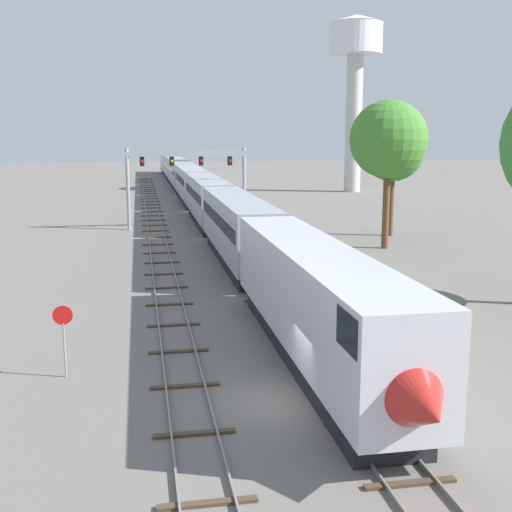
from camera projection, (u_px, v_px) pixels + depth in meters
ground_plane at (288, 402)px, 23.07m from camera, size 400.00×400.00×0.00m
track_main at (196, 209)px, 81.43m from camera, size 2.60×200.00×0.16m
track_near at (156, 234)px, 61.13m from camera, size 2.60×160.00×0.16m
passenger_train at (190, 183)px, 88.82m from camera, size 3.04×148.70×4.80m
signal_gantry at (187, 170)px, 64.24m from camera, size 12.10×0.49×7.96m
water_tower at (355, 58)px, 102.18m from camera, size 8.42×8.42×27.48m
stop_sign at (64, 331)px, 25.07m from camera, size 0.76×0.08×2.88m
trackside_tree_left at (388, 140)px, 52.30m from camera, size 6.27×6.27×12.02m
trackside_tree_mid at (393, 150)px, 59.08m from camera, size 5.71×5.71×10.73m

